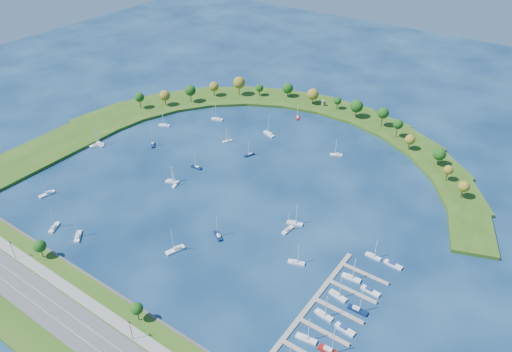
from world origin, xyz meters
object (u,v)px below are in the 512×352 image
Objects in this scene: moored_boat_14 at (97,145)px; docked_boat_10 at (373,256)px; moored_boat_9 at (296,262)px; docked_boat_5 at (345,329)px; dock_system at (322,316)px; moored_boat_20 at (288,230)px; moored_boat_18 at (196,167)px; docked_boat_2 at (306,338)px; moored_boat_21 at (227,141)px; docked_boat_3 at (330,351)px; docked_boat_9 at (370,291)px; moored_boat_11 at (298,117)px; moored_boat_2 at (100,144)px; moored_boat_4 at (172,181)px; moored_boat_8 at (295,223)px; moored_boat_5 at (269,134)px; moored_boat_1 at (164,125)px; moored_boat_12 at (217,119)px; moored_boat_17 at (218,235)px; docked_boat_4 at (324,314)px; docked_boat_6 at (338,295)px; moored_boat_13 at (176,184)px; harbor_tower at (323,103)px; moored_boat_3 at (47,194)px; moored_boat_7 at (78,236)px; moored_boat_15 at (175,249)px; docked_boat_7 at (358,310)px; docked_boat_11 at (393,264)px; moored_boat_0 at (172,181)px; moored_boat_19 at (249,154)px; docked_boat_8 at (351,277)px; moored_boat_10 at (336,154)px.

docked_boat_10 is (192.98, 6.50, -0.07)m from moored_boat_14.
moored_boat_9 is 42.04m from docked_boat_5.
moored_boat_20 is at bearing 136.77° from dock_system.
moored_boat_18 is 0.84× the size of docked_boat_2.
docked_boat_3 is (134.11, -107.53, 0.12)m from moored_boat_21.
moored_boat_11 is at bearing 137.62° from docked_boat_9.
moored_boat_2 is 1.23× the size of moored_boat_4.
dock_system is at bearing -63.95° from moored_boat_8.
moored_boat_14 reaches higher than moored_boat_11.
docked_boat_9 is at bearing 161.25° from moored_boat_5.
moored_boat_1 is 38.08m from moored_boat_12.
docked_boat_2 reaches higher than moored_boat_11.
moored_boat_17 is 0.97× the size of docked_boat_4.
moored_boat_17 is at bearing 63.49° from moored_boat_21.
docked_boat_6 is 1.41× the size of docked_boat_9.
moored_boat_11 is at bearing 104.23° from moored_boat_8.
moored_boat_13 is 1.11× the size of docked_boat_5.
moored_boat_17 is (28.44, -161.89, -3.31)m from harbor_tower.
moored_boat_17 is 97.03m from moored_boat_21.
docked_boat_4 is at bearing -159.93° from moored_boat_17.
moored_boat_3 is 46.65m from moored_boat_7.
moored_boat_4 reaches higher than moored_boat_21.
docked_boat_10 is at bearing 76.86° from moored_boat_13.
harbor_tower is 0.48× the size of docked_boat_5.
harbor_tower is 119.50m from moored_boat_1.
docked_boat_10 is at bearing -103.71° from moored_boat_7.
moored_boat_15 reaches higher than docked_boat_2.
moored_boat_18 is 0.84× the size of docked_boat_7.
moored_boat_17 is at bearing -153.35° from docked_boat_10.
docked_boat_2 is (149.45, -128.69, 0.01)m from moored_boat_12.
moored_boat_9 reaches higher than docked_boat_10.
moored_boat_0 is at bearing -171.95° from docked_boat_11.
docked_boat_6 reaches higher than docked_boat_5.
moored_boat_7 reaches higher than moored_boat_17.
moored_boat_4 is at bearing -172.26° from docked_boat_11.
moored_boat_19 is 1.18× the size of docked_boat_11.
docked_boat_9 is 22.73m from docked_boat_10.
moored_boat_19 is 120.99m from docked_boat_11.
moored_boat_4 is at bearing 169.39° from docked_boat_4.
moored_boat_12 reaches higher than moored_boat_13.
moored_boat_9 is 0.94× the size of moored_boat_12.
moored_boat_9 is at bearing 155.06° from moored_boat_18.
moored_boat_15 is at bearing -72.36° from moored_boat_0.
docked_boat_8 reaches higher than moored_boat_20.
moored_boat_9 is at bearing -107.74° from moored_boat_7.
moored_boat_10 reaches higher than docked_boat_10.
moored_boat_5 is 82.52m from moored_boat_13.
docked_boat_4 is 14.83m from docked_boat_7.
moored_boat_15 is at bearing 171.55° from docked_boat_3.
moored_boat_1 is at bearing 160.23° from docked_boat_4.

